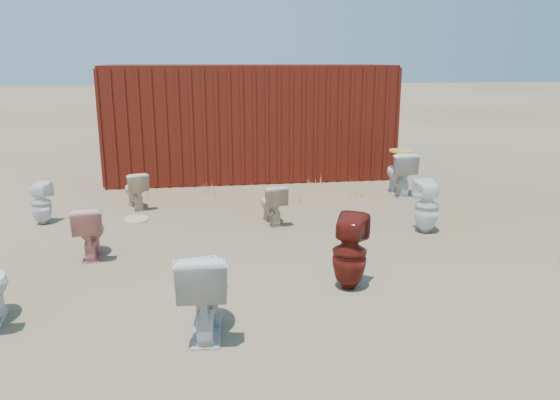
{
  "coord_description": "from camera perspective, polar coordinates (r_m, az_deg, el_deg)",
  "views": [
    {
      "loc": [
        -1.15,
        -6.93,
        2.53
      ],
      "look_at": [
        0.0,
        0.6,
        0.55
      ],
      "focal_mm": 35.0,
      "sensor_mm": 36.0,
      "label": 1
    }
  ],
  "objects": [
    {
      "name": "toilet_front_pink",
      "position": [
        7.54,
        -19.26,
        -3.09
      ],
      "size": [
        0.45,
        0.71,
        0.7
      ],
      "primitive_type": "imported",
      "rotation": [
        0.0,
        0.0,
        3.23
      ],
      "color": "#E08D81",
      "rests_on": "ground"
    },
    {
      "name": "loose_lid_far",
      "position": [
        8.57,
        -19.66,
        -3.38
      ],
      "size": [
        0.59,
        0.59,
        0.02
      ],
      "primitive_type": "ellipsoid",
      "rotation": [
        0.0,
        0.0,
        0.79
      ],
      "color": "#C4BC8E",
      "rests_on": "ground"
    },
    {
      "name": "weed_clump_e",
      "position": [
        10.84,
        3.63,
        1.76
      ],
      "size": [
        0.34,
        0.34,
        0.26
      ],
      "primitive_type": "cone",
      "color": "gold",
      "rests_on": "ground"
    },
    {
      "name": "shipping_container",
      "position": [
        12.25,
        -3.27,
        8.32
      ],
      "size": [
        6.0,
        2.4,
        2.4
      ],
      "primitive_type": "cube",
      "color": "#4E0E0D",
      "rests_on": "ground"
    },
    {
      "name": "toilet_back_beige_right",
      "position": [
        8.56,
        -0.86,
        -0.38
      ],
      "size": [
        0.46,
        0.68,
        0.64
      ],
      "primitive_type": "imported",
      "rotation": [
        0.0,
        0.0,
        3.32
      ],
      "color": "beige",
      "rests_on": "ground"
    },
    {
      "name": "toilet_front_c",
      "position": [
        5.21,
        -7.9,
        -9.37
      ],
      "size": [
        0.54,
        0.87,
        0.85
      ],
      "primitive_type": "imported",
      "rotation": [
        0.0,
        0.0,
        3.07
      ],
      "color": "silver",
      "rests_on": "ground"
    },
    {
      "name": "toilet_back_e",
      "position": [
        8.39,
        15.07,
        -0.64
      ],
      "size": [
        0.38,
        0.39,
        0.8
      ],
      "primitive_type": "imported",
      "rotation": [
        0.0,
        0.0,
        3.2
      ],
      "color": "white",
      "rests_on": "ground"
    },
    {
      "name": "weed_clump_a",
      "position": [
        10.35,
        -14.33,
        0.73
      ],
      "size": [
        0.36,
        0.36,
        0.27
      ],
      "primitive_type": "cone",
      "color": "gold",
      "rests_on": "ground"
    },
    {
      "name": "toilet_back_yellowlid",
      "position": [
        10.65,
        12.37,
        2.77
      ],
      "size": [
        0.47,
        0.82,
        0.83
      ],
      "primitive_type": "imported",
      "rotation": [
        0.0,
        0.0,
        3.13
      ],
      "color": "white",
      "rests_on": "ground"
    },
    {
      "name": "weed_clump_d",
      "position": [
        10.3,
        -7.54,
        0.92
      ],
      "size": [
        0.3,
        0.3,
        0.24
      ],
      "primitive_type": "cone",
      "color": "gold",
      "rests_on": "ground"
    },
    {
      "name": "toilet_front_maroon",
      "position": [
        6.17,
        7.29,
        -5.44
      ],
      "size": [
        0.53,
        0.54,
        0.86
      ],
      "primitive_type": "imported",
      "rotation": [
        0.0,
        0.0,
        2.61
      ],
      "color": "#611710",
      "rests_on": "ground"
    },
    {
      "name": "weed_clump_c",
      "position": [
        10.35,
        8.0,
        1.26
      ],
      "size": [
        0.36,
        0.36,
        0.34
      ],
      "primitive_type": "cone",
      "color": "gold",
      "rests_on": "ground"
    },
    {
      "name": "toilet_back_beige_left",
      "position": [
        9.76,
        -14.9,
        1.01
      ],
      "size": [
        0.56,
        0.72,
        0.65
      ],
      "primitive_type": "imported",
      "rotation": [
        0.0,
        0.0,
        3.49
      ],
      "color": "beige",
      "rests_on": "ground"
    },
    {
      "name": "yellow_lid",
      "position": [
        10.57,
        12.49,
        5.03
      ],
      "size": [
        0.42,
        0.52,
        0.02
      ],
      "primitive_type": "ellipsoid",
      "color": "gold",
      "rests_on": "toilet_back_yellowlid"
    },
    {
      "name": "loose_lid_near",
      "position": [
        9.12,
        -14.75,
        -1.94
      ],
      "size": [
        0.48,
        0.57,
        0.02
      ],
      "primitive_type": "ellipsoid",
      "rotation": [
        0.0,
        0.0,
        0.22
      ],
      "color": "#BEB08A",
      "rests_on": "ground"
    },
    {
      "name": "loose_tank",
      "position": [
        6.24,
        -8.7,
        -7.77
      ],
      "size": [
        0.53,
        0.29,
        0.35
      ],
      "primitive_type": "cube",
      "rotation": [
        0.0,
        0.0,
        0.19
      ],
      "color": "silver",
      "rests_on": "ground"
    },
    {
      "name": "weed_clump_f",
      "position": [
        8.95,
        18.31,
        -1.82
      ],
      "size": [
        0.28,
        0.28,
        0.23
      ],
      "primitive_type": "cone",
      "color": "gold",
      "rests_on": "ground"
    },
    {
      "name": "toilet_back_a",
      "position": [
        9.31,
        -23.67,
        -0.3
      ],
      "size": [
        0.37,
        0.37,
        0.67
      ],
      "primitive_type": "imported",
      "rotation": [
        0.0,
        0.0,
        2.89
      ],
      "color": "white",
      "rests_on": "ground"
    },
    {
      "name": "ground",
      "position": [
        7.46,
        0.7,
        -5.24
      ],
      "size": [
        100.0,
        100.0,
        0.0
      ],
      "primitive_type": "plane",
      "color": "brown",
      "rests_on": "ground"
    },
    {
      "name": "weed_clump_b",
      "position": [
        9.91,
        1.62,
        0.53
      ],
      "size": [
        0.32,
        0.32,
        0.25
      ],
      "primitive_type": "cone",
      "color": "gold",
      "rests_on": "ground"
    }
  ]
}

